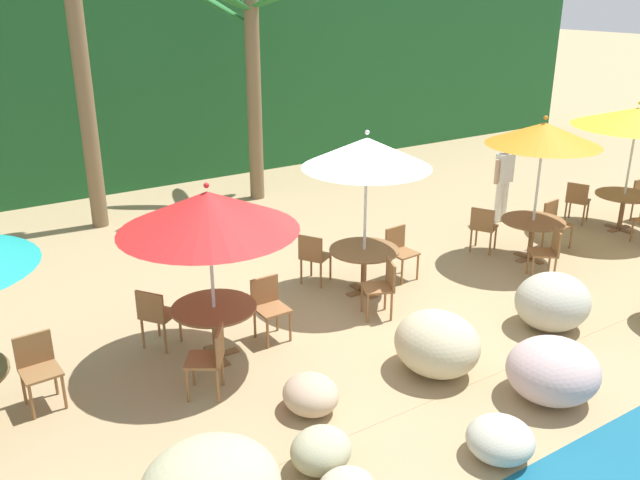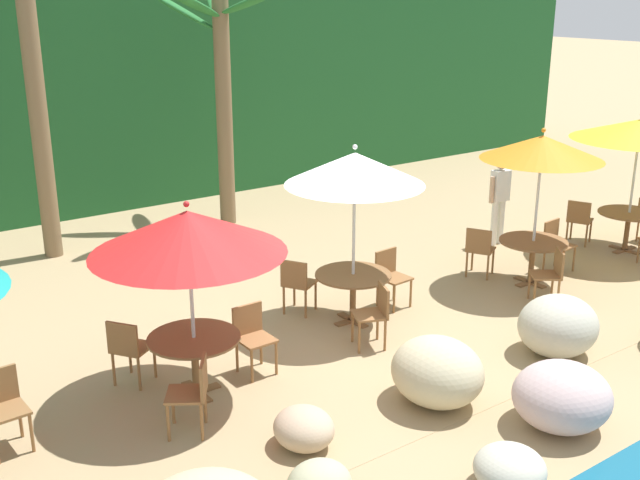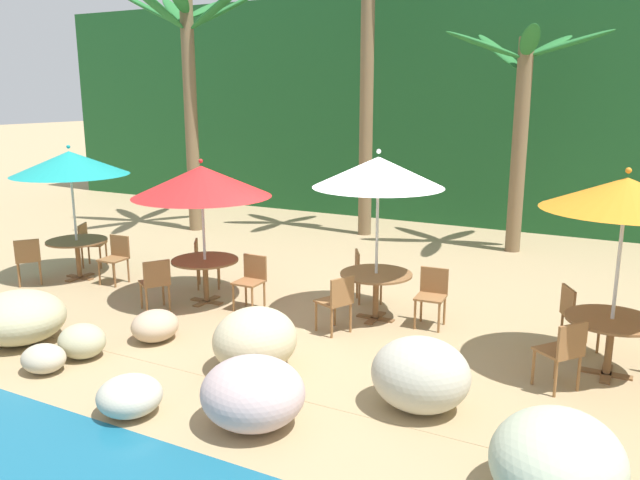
{
  "view_description": "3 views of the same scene",
  "coord_description": "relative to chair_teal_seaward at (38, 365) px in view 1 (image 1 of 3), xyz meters",
  "views": [
    {
      "loc": [
        -5.55,
        -7.5,
        4.6
      ],
      "look_at": [
        -0.74,
        -0.1,
        1.23
      ],
      "focal_mm": 37.54,
      "sensor_mm": 36.0,
      "label": 1
    },
    {
      "loc": [
        -6.08,
        -7.82,
        4.63
      ],
      "look_at": [
        -0.13,
        0.45,
        1.29
      ],
      "focal_mm": 43.14,
      "sensor_mm": 36.0,
      "label": 2
    },
    {
      "loc": [
        3.89,
        -8.36,
        3.41
      ],
      "look_at": [
        -0.47,
        -0.08,
        1.24
      ],
      "focal_mm": 35.67,
      "sensor_mm": 36.0,
      "label": 3
    }
  ],
  "objects": [
    {
      "name": "foliage_backdrop",
      "position": [
        4.64,
        9.14,
        2.49
      ],
      "size": [
        28.0,
        2.4,
        6.0
      ],
      "color": "#1E5628",
      "rests_on": "ground"
    },
    {
      "name": "ground_plane",
      "position": [
        4.64,
        0.14,
        -0.51
      ],
      "size": [
        120.0,
        120.0,
        0.0
      ],
      "primitive_type": "plane",
      "color": "tan"
    },
    {
      "name": "palm_tree_second",
      "position": [
        2.34,
        5.9,
        3.71
      ],
      "size": [
        2.79,
        2.8,
        6.62
      ],
      "color": "brown",
      "rests_on": "ground"
    },
    {
      "name": "chair_white_left",
      "position": [
        4.71,
        -0.41,
        0.0
      ],
      "size": [
        0.56,
        0.56,
        0.87
      ],
      "color": "olive",
      "rests_on": "ground"
    },
    {
      "name": "palm_tree_third",
      "position": [
        5.94,
        5.88,
        2.69
      ],
      "size": [
        3.3,
        3.31,
        4.75
      ],
      "color": "brown",
      "rests_on": "ground"
    },
    {
      "name": "umbrella_white",
      "position": [
        4.96,
        0.41,
        1.76
      ],
      "size": [
        1.95,
        1.95,
        2.62
      ],
      "color": "silver",
      "rests_on": "ground"
    },
    {
      "name": "umbrella_red",
      "position": [
        2.15,
        -0.15,
        1.52
      ],
      "size": [
        2.24,
        2.24,
        2.39
      ],
      "color": "silver",
      "rests_on": "ground"
    },
    {
      "name": "umbrella_orange",
      "position": [
        8.28,
        -0.1,
        1.75
      ],
      "size": [
        1.92,
        1.92,
        2.58
      ],
      "color": "silver",
      "rests_on": "ground"
    },
    {
      "name": "chair_white_seaward",
      "position": [
        5.8,
        0.56,
        0.0
      ],
      "size": [
        0.45,
        0.46,
        0.87
      ],
      "color": "olive",
      "rests_on": "ground"
    },
    {
      "name": "dining_table_white",
      "position": [
        4.96,
        0.41,
        0.1
      ],
      "size": [
        1.1,
        1.1,
        0.74
      ],
      "color": "brown",
      "rests_on": "ground"
    },
    {
      "name": "waiter_in_white",
      "position": [
        9.38,
        1.62,
        0.47
      ],
      "size": [
        0.52,
        0.22,
        1.7
      ],
      "color": "white",
      "rests_on": "ground"
    },
    {
      "name": "chair_orange_inland",
      "position": [
        7.8,
        0.6,
        0.0
      ],
      "size": [
        0.58,
        0.57,
        0.87
      ],
      "color": "olive",
      "rests_on": "ground"
    },
    {
      "name": "chair_yellow_inland",
      "position": [
        10.6,
        0.71,
        0.0
      ],
      "size": [
        0.56,
        0.56,
        0.87
      ],
      "color": "olive",
      "rests_on": "ground"
    },
    {
      "name": "chair_red_inland",
      "position": [
        1.59,
        0.5,
        0.0
      ],
      "size": [
        0.59,
        0.59,
        0.87
      ],
      "color": "olive",
      "rests_on": "ground"
    },
    {
      "name": "umbrella_yellow",
      "position": [
        11.03,
        -0.03,
        1.75
      ],
      "size": [
        2.4,
        2.4,
        2.56
      ],
      "color": "silver",
      "rests_on": "ground"
    },
    {
      "name": "dining_table_red",
      "position": [
        2.15,
        -0.15,
        0.1
      ],
      "size": [
        1.1,
        1.1,
        0.74
      ],
      "color": "brown",
      "rests_on": "ground"
    },
    {
      "name": "chair_white_inland",
      "position": [
        4.45,
        1.1,
        0.0
      ],
      "size": [
        0.58,
        0.58,
        0.87
      ],
      "color": "olive",
      "rests_on": "ground"
    },
    {
      "name": "dining_table_orange",
      "position": [
        8.28,
        -0.1,
        0.1
      ],
      "size": [
        1.1,
        1.1,
        0.74
      ],
      "color": "brown",
      "rests_on": "ground"
    },
    {
      "name": "chair_red_seaward",
      "position": [
        3.0,
        -0.05,
        0.0
      ],
      "size": [
        0.42,
        0.43,
        0.87
      ],
      "color": "olive",
      "rests_on": "ground"
    },
    {
      "name": "chair_orange_seaward",
      "position": [
        9.12,
        0.08,
        0.0
      ],
      "size": [
        0.46,
        0.47,
        0.87
      ],
      "color": "olive",
      "rests_on": "ground"
    },
    {
      "name": "chair_teal_seaward",
      "position": [
        0.0,
        0.0,
        0.0
      ],
      "size": [
        0.44,
        0.45,
        0.87
      ],
      "color": "olive",
      "rests_on": "ground"
    },
    {
      "name": "rock_seawall",
      "position": [
        6.28,
        -2.76,
        -0.13
      ],
      "size": [
        15.13,
        3.2,
        0.98
      ],
      "color": "beige",
      "rests_on": "ground"
    },
    {
      "name": "chair_orange_left",
      "position": [
        7.83,
        -0.83,
        0.0
      ],
      "size": [
        0.6,
        0.59,
        0.87
      ],
      "color": "olive",
      "rests_on": "ground"
    },
    {
      "name": "chair_red_left",
      "position": [
        1.75,
        -0.91,
        0.0
      ],
      "size": [
        0.59,
        0.59,
        0.87
      ],
      "color": "olive",
      "rests_on": "ground"
    },
    {
      "name": "dining_table_yellow",
      "position": [
        11.03,
        -0.03,
        0.1
      ],
      "size": [
        1.1,
        1.1,
        0.74
      ],
      "color": "brown",
      "rests_on": "ground"
    },
    {
      "name": "terrace_deck",
      "position": [
        4.64,
        0.14,
        -0.51
      ],
      "size": [
        18.0,
        5.2,
        0.01
      ],
      "color": "tan",
      "rests_on": "ground"
    }
  ]
}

